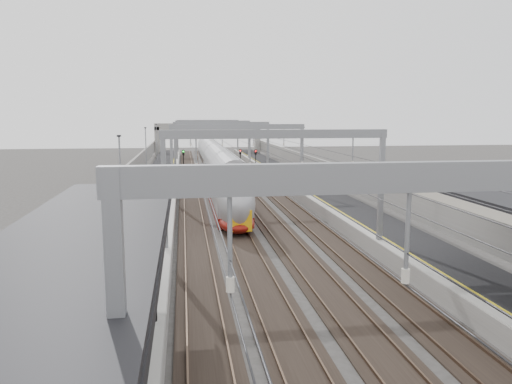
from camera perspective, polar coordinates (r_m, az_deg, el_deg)
name	(u,v)px	position (r m, az deg, el deg)	size (l,w,h in m)	color
platform_left	(156,195)	(51.41, -11.32, -0.29)	(4.00, 120.00, 1.00)	black
platform_right	(310,191)	(53.01, 6.22, 0.10)	(4.00, 120.00, 1.00)	black
tracks	(235,197)	(51.67, -2.41, -0.59)	(11.40, 140.00, 0.20)	black
overhead_line	(229,136)	(57.62, -3.14, 6.46)	(13.00, 140.00, 6.60)	gray
canopy_left	(23,307)	(9.72, -25.13, -11.77)	(4.40, 30.00, 4.24)	black
overbridge	(208,131)	(105.90, -5.53, 6.98)	(22.00, 2.20, 6.90)	gray
wall_left	(123,184)	(51.53, -14.91, 0.84)	(0.30, 120.00, 3.20)	gray
wall_right	(340,180)	(53.74, 9.54, 1.33)	(0.30, 120.00, 3.20)	gray
train	(217,173)	(55.97, -4.46, 2.19)	(2.65, 48.33, 4.20)	maroon
signal_green	(183,157)	(73.90, -8.29, 3.97)	(0.32, 0.32, 3.48)	black
signal_red_near	(240,156)	(74.52, -1.81, 4.09)	(0.32, 0.32, 3.48)	black
signal_red_far	(256,157)	(74.06, -0.05, 4.07)	(0.32, 0.32, 3.48)	black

